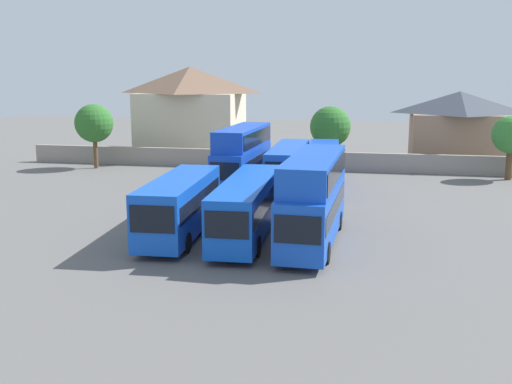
{
  "coord_description": "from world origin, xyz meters",
  "views": [
    {
      "loc": [
        6.97,
        -32.05,
        9.24
      ],
      "look_at": [
        0.0,
        3.0,
        2.1
      ],
      "focal_mm": 41.94,
      "sensor_mm": 36.0,
      "label": 1
    }
  ],
  "objects_px": {
    "bus_1": "(180,203)",
    "bus_2": "(247,204)",
    "bus_5": "(288,165)",
    "bus_4": "(243,154)",
    "house_terrace_centre": "(458,127)",
    "bus_6": "(323,165)",
    "house_terrace_left": "(191,111)",
    "bus_3": "(314,194)",
    "tree_left_of_lot": "(94,124)",
    "tree_behind_wall": "(511,135)",
    "tree_right_of_lot": "(330,127)"
  },
  "relations": [
    {
      "from": "bus_4",
      "to": "bus_1",
      "type": "bearing_deg",
      "value": 0.8
    },
    {
      "from": "bus_4",
      "to": "bus_5",
      "type": "bearing_deg",
      "value": 93.66
    },
    {
      "from": "bus_4",
      "to": "house_terrace_centre",
      "type": "relative_size",
      "value": 1.08
    },
    {
      "from": "house_terrace_left",
      "to": "house_terrace_centre",
      "type": "distance_m",
      "value": 28.58
    },
    {
      "from": "bus_1",
      "to": "bus_2",
      "type": "xyz_separation_m",
      "value": [
        3.79,
        0.64,
        -0.04
      ]
    },
    {
      "from": "bus_6",
      "to": "tree_right_of_lot",
      "type": "relative_size",
      "value": 1.92
    },
    {
      "from": "bus_2",
      "to": "bus_1",
      "type": "bearing_deg",
      "value": -82.93
    },
    {
      "from": "bus_3",
      "to": "bus_4",
      "type": "distance_m",
      "value": 16.87
    },
    {
      "from": "house_terrace_left",
      "to": "tree_left_of_lot",
      "type": "height_order",
      "value": "house_terrace_left"
    },
    {
      "from": "bus_5",
      "to": "bus_6",
      "type": "height_order",
      "value": "bus_6"
    },
    {
      "from": "bus_6",
      "to": "house_terrace_centre",
      "type": "height_order",
      "value": "house_terrace_centre"
    },
    {
      "from": "bus_4",
      "to": "tree_behind_wall",
      "type": "bearing_deg",
      "value": 111.89
    },
    {
      "from": "bus_5",
      "to": "bus_4",
      "type": "bearing_deg",
      "value": -89.74
    },
    {
      "from": "bus_2",
      "to": "tree_left_of_lot",
      "type": "relative_size",
      "value": 1.89
    },
    {
      "from": "house_terrace_centre",
      "to": "tree_left_of_lot",
      "type": "bearing_deg",
      "value": -164.26
    },
    {
      "from": "bus_1",
      "to": "house_terrace_centre",
      "type": "height_order",
      "value": "house_terrace_centre"
    },
    {
      "from": "bus_5",
      "to": "bus_6",
      "type": "bearing_deg",
      "value": 89.17
    },
    {
      "from": "bus_6",
      "to": "house_terrace_left",
      "type": "xyz_separation_m",
      "value": [
        -16.25,
        17.0,
        3.07
      ]
    },
    {
      "from": "tree_left_of_lot",
      "to": "tree_right_of_lot",
      "type": "height_order",
      "value": "tree_left_of_lot"
    },
    {
      "from": "tree_left_of_lot",
      "to": "tree_behind_wall",
      "type": "distance_m",
      "value": 38.52
    },
    {
      "from": "bus_6",
      "to": "tree_right_of_lot",
      "type": "height_order",
      "value": "tree_right_of_lot"
    },
    {
      "from": "bus_3",
      "to": "tree_right_of_lot",
      "type": "height_order",
      "value": "tree_right_of_lot"
    },
    {
      "from": "bus_1",
      "to": "tree_left_of_lot",
      "type": "xyz_separation_m",
      "value": [
        -16.09,
        22.34,
        2.45
      ]
    },
    {
      "from": "bus_5",
      "to": "house_terrace_centre",
      "type": "relative_size",
      "value": 1.11
    },
    {
      "from": "bus_2",
      "to": "tree_left_of_lot",
      "type": "xyz_separation_m",
      "value": [
        -19.88,
        21.69,
        2.5
      ]
    },
    {
      "from": "bus_2",
      "to": "bus_4",
      "type": "bearing_deg",
      "value": -169.09
    },
    {
      "from": "bus_1",
      "to": "bus_5",
      "type": "distance_m",
      "value": 15.92
    },
    {
      "from": "tree_left_of_lot",
      "to": "bus_3",
      "type": "bearing_deg",
      "value": -43.19
    },
    {
      "from": "bus_3",
      "to": "bus_5",
      "type": "relative_size",
      "value": 1.0
    },
    {
      "from": "bus_3",
      "to": "house_terrace_centre",
      "type": "relative_size",
      "value": 1.12
    },
    {
      "from": "house_terrace_left",
      "to": "tree_behind_wall",
      "type": "bearing_deg",
      "value": -15.94
    },
    {
      "from": "house_terrace_centre",
      "to": "bus_1",
      "type": "bearing_deg",
      "value": -120.65
    },
    {
      "from": "bus_2",
      "to": "house_terrace_left",
      "type": "relative_size",
      "value": 1.03
    },
    {
      "from": "bus_1",
      "to": "tree_left_of_lot",
      "type": "height_order",
      "value": "tree_left_of_lot"
    },
    {
      "from": "bus_2",
      "to": "house_terrace_left",
      "type": "distance_m",
      "value": 34.58
    },
    {
      "from": "bus_6",
      "to": "house_terrace_left",
      "type": "bearing_deg",
      "value": -139.93
    },
    {
      "from": "bus_4",
      "to": "bus_5",
      "type": "distance_m",
      "value": 3.82
    },
    {
      "from": "bus_2",
      "to": "tree_right_of_lot",
      "type": "relative_size",
      "value": 1.98
    },
    {
      "from": "bus_4",
      "to": "house_terrace_centre",
      "type": "distance_m",
      "value": 25.37
    },
    {
      "from": "house_terrace_centre",
      "to": "bus_6",
      "type": "bearing_deg",
      "value": -126.18
    },
    {
      "from": "bus_3",
      "to": "tree_behind_wall",
      "type": "xyz_separation_m",
      "value": [
        14.8,
        23.25,
        1.17
      ]
    },
    {
      "from": "bus_2",
      "to": "tree_left_of_lot",
      "type": "height_order",
      "value": "tree_left_of_lot"
    },
    {
      "from": "bus_3",
      "to": "tree_right_of_lot",
      "type": "bearing_deg",
      "value": -175.75
    },
    {
      "from": "bus_6",
      "to": "tree_left_of_lot",
      "type": "height_order",
      "value": "tree_left_of_lot"
    },
    {
      "from": "bus_3",
      "to": "tree_right_of_lot",
      "type": "distance_m",
      "value": 27.81
    },
    {
      "from": "house_terrace_left",
      "to": "house_terrace_centre",
      "type": "height_order",
      "value": "house_terrace_left"
    },
    {
      "from": "bus_3",
      "to": "bus_6",
      "type": "xyz_separation_m",
      "value": [
        -0.8,
        15.35,
        -0.75
      ]
    },
    {
      "from": "bus_5",
      "to": "tree_right_of_lot",
      "type": "distance_m",
      "value": 12.82
    },
    {
      "from": "bus_4",
      "to": "bus_6",
      "type": "distance_m",
      "value": 6.57
    },
    {
      "from": "bus_2",
      "to": "bus_6",
      "type": "height_order",
      "value": "bus_6"
    }
  ]
}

